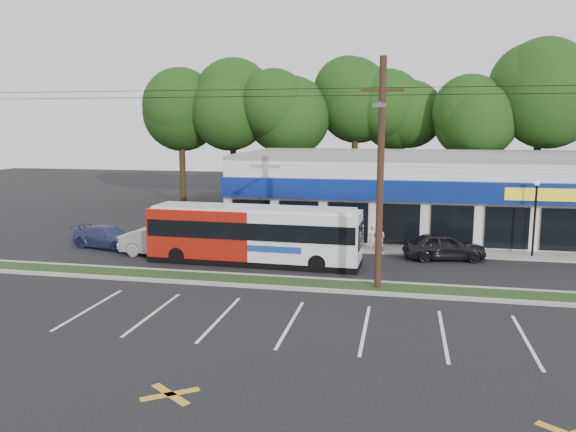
% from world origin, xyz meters
% --- Properties ---
extents(ground, '(120.00, 120.00, 0.00)m').
position_xyz_m(ground, '(0.00, 0.00, 0.00)').
color(ground, black).
rests_on(ground, ground).
extents(grass_strip, '(40.00, 1.60, 0.12)m').
position_xyz_m(grass_strip, '(0.00, 1.00, 0.06)').
color(grass_strip, '#1A3214').
rests_on(grass_strip, ground).
extents(curb_south, '(40.00, 0.25, 0.14)m').
position_xyz_m(curb_south, '(0.00, 0.15, 0.07)').
color(curb_south, '#9E9E93').
rests_on(curb_south, ground).
extents(curb_north, '(40.00, 0.25, 0.14)m').
position_xyz_m(curb_north, '(0.00, 1.85, 0.07)').
color(curb_north, '#9E9E93').
rests_on(curb_north, ground).
extents(sidewalk, '(32.00, 2.20, 0.10)m').
position_xyz_m(sidewalk, '(5.00, 9.00, 0.05)').
color(sidewalk, '#9E9E93').
rests_on(sidewalk, ground).
extents(strip_mall, '(25.00, 12.55, 5.30)m').
position_xyz_m(strip_mall, '(5.50, 15.91, 2.65)').
color(strip_mall, silver).
rests_on(strip_mall, ground).
extents(utility_pole, '(50.00, 2.77, 10.00)m').
position_xyz_m(utility_pole, '(2.83, 0.93, 5.41)').
color(utility_pole, black).
rests_on(utility_pole, ground).
extents(lamp_post, '(0.30, 0.30, 4.25)m').
position_xyz_m(lamp_post, '(11.00, 8.80, 2.67)').
color(lamp_post, black).
rests_on(lamp_post, ground).
extents(tree_line, '(46.76, 6.76, 11.83)m').
position_xyz_m(tree_line, '(4.00, 26.00, 8.42)').
color(tree_line, black).
rests_on(tree_line, ground).
extents(metrobus, '(11.19, 2.67, 2.99)m').
position_xyz_m(metrobus, '(-3.56, 4.50, 1.58)').
color(metrobus, '#9F170C').
rests_on(metrobus, ground).
extents(car_dark, '(4.52, 2.37, 1.47)m').
position_xyz_m(car_dark, '(6.23, 7.34, 0.73)').
color(car_dark, black).
rests_on(car_dark, ground).
extents(car_silver, '(4.81, 1.83, 1.56)m').
position_xyz_m(car_silver, '(-9.00, 5.20, 0.78)').
color(car_silver, '#A6A8AD').
rests_on(car_silver, ground).
extents(car_blue, '(4.71, 2.80, 1.28)m').
position_xyz_m(car_blue, '(-13.00, 6.37, 0.64)').
color(car_blue, navy).
rests_on(car_blue, ground).
extents(pedestrian_a, '(0.68, 0.67, 1.58)m').
position_xyz_m(pedestrian_a, '(2.33, 8.50, 0.79)').
color(pedestrian_a, silver).
rests_on(pedestrian_a, ground).
extents(pedestrian_b, '(0.77, 0.60, 1.58)m').
position_xyz_m(pedestrian_b, '(2.71, 8.50, 0.79)').
color(pedestrian_b, '#BBACA8').
rests_on(pedestrian_b, ground).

